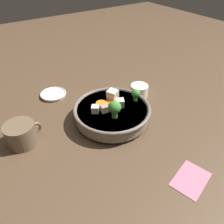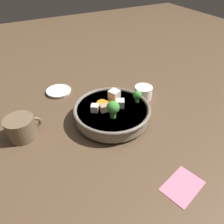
{
  "view_description": "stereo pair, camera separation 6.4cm",
  "coord_description": "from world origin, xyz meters",
  "px_view_note": "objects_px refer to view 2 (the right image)",
  "views": [
    {
      "loc": [
        -0.35,
        -0.51,
        0.51
      ],
      "look_at": [
        0.0,
        0.0,
        0.04
      ],
      "focal_mm": 35.0,
      "sensor_mm": 36.0,
      "label": 1
    },
    {
      "loc": [
        -0.29,
        -0.54,
        0.51
      ],
      "look_at": [
        0.0,
        0.0,
        0.04
      ],
      "focal_mm": 35.0,
      "sensor_mm": 36.0,
      "label": 2
    }
  ],
  "objects_px": {
    "side_saucer": "(59,91)",
    "dark_mug": "(21,128)",
    "tea_cup": "(143,92)",
    "stirfry_bowl": "(112,111)"
  },
  "relations": [
    {
      "from": "side_saucer",
      "to": "tea_cup",
      "type": "xyz_separation_m",
      "value": [
        0.3,
        -0.2,
        0.02
      ]
    },
    {
      "from": "dark_mug",
      "to": "side_saucer",
      "type": "bearing_deg",
      "value": 48.4
    },
    {
      "from": "stirfry_bowl",
      "to": "dark_mug",
      "type": "relative_size",
      "value": 2.36
    },
    {
      "from": "tea_cup",
      "to": "dark_mug",
      "type": "distance_m",
      "value": 0.48
    },
    {
      "from": "tea_cup",
      "to": "side_saucer",
      "type": "bearing_deg",
      "value": 145.64
    },
    {
      "from": "tea_cup",
      "to": "dark_mug",
      "type": "height_order",
      "value": "dark_mug"
    },
    {
      "from": "dark_mug",
      "to": "tea_cup",
      "type": "bearing_deg",
      "value": 0.49
    },
    {
      "from": "tea_cup",
      "to": "dark_mug",
      "type": "bearing_deg",
      "value": -179.51
    },
    {
      "from": "side_saucer",
      "to": "dark_mug",
      "type": "xyz_separation_m",
      "value": [
        -0.19,
        -0.21,
        0.03
      ]
    },
    {
      "from": "stirfry_bowl",
      "to": "dark_mug",
      "type": "bearing_deg",
      "value": 168.08
    }
  ]
}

